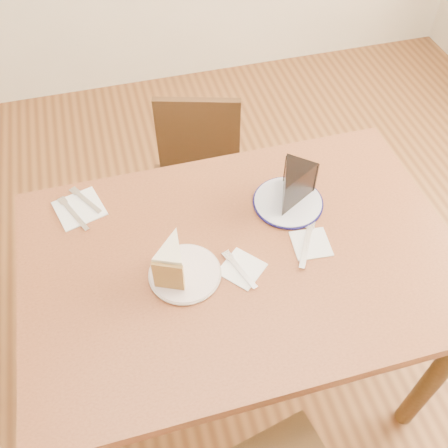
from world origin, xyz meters
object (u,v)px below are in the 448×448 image
at_px(plate_cream, 185,274).
at_px(carrot_cake, 173,258).
at_px(table, 240,275).
at_px(plate_navy, 288,202).
at_px(chocolate_cake, 292,189).
at_px(chair_far, 198,189).

relative_size(plate_cream, carrot_cake, 1.73).
xyz_separation_m(table, plate_cream, (-0.16, -0.02, 0.10)).
xyz_separation_m(plate_navy, chocolate_cake, (0.01, -0.00, 0.06)).
height_order(plate_cream, carrot_cake, carrot_cake).
height_order(plate_navy, chocolate_cake, chocolate_cake).
relative_size(chair_far, plate_navy, 3.83).
height_order(plate_navy, carrot_cake, carrot_cake).
relative_size(plate_cream, chocolate_cake, 1.35).
distance_m(table, chair_far, 0.62).
bearing_deg(table, chair_far, 89.73).
distance_m(table, carrot_cake, 0.25).
distance_m(chair_far, plate_cream, 0.71).
distance_m(plate_cream, chocolate_cake, 0.40).
bearing_deg(chair_far, carrot_cake, 88.85).
distance_m(chair_far, plate_navy, 0.57).
bearing_deg(plate_cream, chocolate_cake, 25.21).
distance_m(plate_cream, plate_navy, 0.39).
bearing_deg(table, chocolate_cake, 36.75).
relative_size(plate_navy, chocolate_cake, 1.47).
relative_size(table, plate_cream, 6.48).
distance_m(chair_far, chocolate_cake, 0.61).
xyz_separation_m(chair_far, plate_cream, (-0.17, -0.60, 0.33)).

